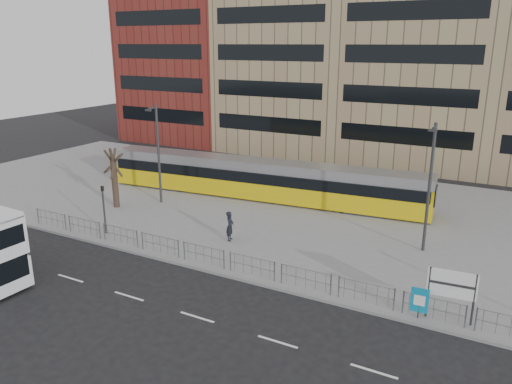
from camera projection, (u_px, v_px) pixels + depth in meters
The scene contains 14 objects.
ground at pixel (210, 273), 26.52m from camera, with size 120.00×120.00×0.00m, color black.
plaza at pixel (301, 208), 36.59m from camera, with size 64.00×24.00×0.15m, color gray.
kerb at pixel (210, 271), 26.54m from camera, with size 64.00×0.25×0.17m, color gray.
building_row at pixel (406, 31), 50.92m from camera, with size 70.40×18.40×31.20m.
pedestrian_barrier at pixel (247, 260), 25.74m from camera, with size 32.07×0.07×1.10m.
road_markings at pixel (179, 312), 22.70m from camera, with size 62.00×0.12×0.01m, color white.
tram at pixel (261, 179), 38.40m from camera, with size 25.57×4.75×3.00m.
station_sign at pixel (452, 287), 21.23m from camera, with size 2.04×0.26×2.35m.
ad_panel at pixel (419, 301), 21.67m from camera, with size 0.77×0.11×1.44m.
pedestrian at pixel (230, 226), 30.27m from camera, with size 0.67×0.44×1.85m, color black.
traffic_light_west at pixel (104, 203), 31.13m from camera, with size 0.21×0.23×3.10m.
lamp_post_west at pixel (158, 150), 36.60m from camera, with size 0.45×1.04×7.34m.
lamp_post_east at pixel (430, 183), 27.82m from camera, with size 0.45×1.04×7.46m.
bare_tree at pixel (112, 145), 35.45m from camera, with size 3.85×3.85×6.36m.
Camera 1 is at (13.74, -20.03, 11.74)m, focal length 35.00 mm.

